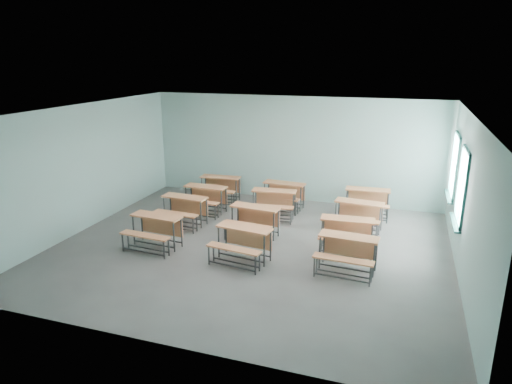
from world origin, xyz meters
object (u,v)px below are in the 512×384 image
desk_unit_r3c1 (283,192)px  desk_unit_r0c0 (154,227)px  desk_unit_r0c1 (242,239)px  desk_unit_r2c2 (358,212)px  desk_unit_r1c1 (253,217)px  desk_unit_r2c0 (204,195)px  desk_unit_r2c1 (274,200)px  desk_unit_r3c0 (219,185)px  desk_unit_r1c0 (183,207)px  desk_unit_r0c2 (347,249)px  desk_unit_r1c2 (347,230)px  desk_unit_r3c2 (367,198)px

desk_unit_r3c1 → desk_unit_r0c0: bearing=-114.7°
desk_unit_r0c1 → desk_unit_r2c2: bearing=57.8°
desk_unit_r1c1 → desk_unit_r2c0: size_ratio=1.03×
desk_unit_r2c1 → desk_unit_r3c1: size_ratio=1.01×
desk_unit_r3c0 → desk_unit_r1c0: bearing=-95.9°
desk_unit_r0c2 → desk_unit_r3c1: bearing=127.2°
desk_unit_r0c1 → desk_unit_r1c2: size_ratio=1.03×
desk_unit_r1c2 → desk_unit_r2c1: (-2.24, 1.67, 0.00)m
desk_unit_r1c2 → desk_unit_r3c0: bearing=144.6°
desk_unit_r3c0 → desk_unit_r3c1: bearing=-4.8°
desk_unit_r1c0 → desk_unit_r1c2: bearing=-1.1°
desk_unit_r2c0 → desk_unit_r3c2: (4.45, 1.18, 0.00)m
desk_unit_r0c1 → desk_unit_r3c1: size_ratio=1.03×
desk_unit_r1c2 → desk_unit_r3c1: (-2.20, 2.50, 0.00)m
desk_unit_r0c1 → desk_unit_r3c1: 3.76m
desk_unit_r0c2 → desk_unit_r0c0: bearing=-174.3°
desk_unit_r0c2 → desk_unit_r2c1: same height
desk_unit_r1c1 → desk_unit_r2c0: 2.31m
desk_unit_r1c1 → desk_unit_r3c0: same height
desk_unit_r0c0 → desk_unit_r3c1: 4.26m
desk_unit_r1c1 → desk_unit_r2c1: (0.08, 1.51, 0.00)m
desk_unit_r1c0 → desk_unit_r2c0: 1.09m
desk_unit_r1c2 → desk_unit_r2c0: size_ratio=1.02×
desk_unit_r0c2 → desk_unit_r2c0: same height
desk_unit_r1c1 → desk_unit_r3c2: same height
desk_unit_r0c0 → desk_unit_r3c1: bearing=64.7°
desk_unit_r2c0 → desk_unit_r2c2: size_ratio=0.97×
desk_unit_r0c0 → desk_unit_r2c0: size_ratio=1.02×
desk_unit_r0c1 → desk_unit_r2c1: (-0.14, 2.93, 0.00)m
desk_unit_r2c0 → desk_unit_r3c1: same height
desk_unit_r0c2 → desk_unit_r1c2: bearing=101.7°
desk_unit_r2c1 → desk_unit_r3c1: 0.83m
desk_unit_r1c0 → desk_unit_r1c1: 2.05m
desk_unit_r0c1 → desk_unit_r1c1: same height
desk_unit_r1c1 → desk_unit_r3c1: (0.12, 2.35, 0.00)m
desk_unit_r1c0 → desk_unit_r0c1: bearing=-32.0°
desk_unit_r2c0 → desk_unit_r1c1: bearing=-31.8°
desk_unit_r2c0 → desk_unit_r3c2: bearing=16.8°
desk_unit_r3c2 → desk_unit_r1c0: bearing=-156.4°
desk_unit_r0c1 → desk_unit_r3c2: bearing=66.9°
desk_unit_r2c0 → desk_unit_r0c2: bearing=-27.7°
desk_unit_r0c0 → desk_unit_r3c2: 5.91m
desk_unit_r0c0 → desk_unit_r1c0: same height
desk_unit_r1c2 → desk_unit_r3c0: (-4.24, 2.56, 0.00)m
desk_unit_r2c0 → desk_unit_r3c1: bearing=29.5°
desk_unit_r0c2 → desk_unit_r1c2: (-0.15, 1.06, 0.00)m
desk_unit_r1c0 → desk_unit_r3c2: (4.57, 2.26, 0.00)m
desk_unit_r1c2 → desk_unit_r3c1: bearing=127.1°
desk_unit_r1c2 → desk_unit_r3c2: bearing=81.1°
desk_unit_r0c2 → desk_unit_r1c2: 1.07m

